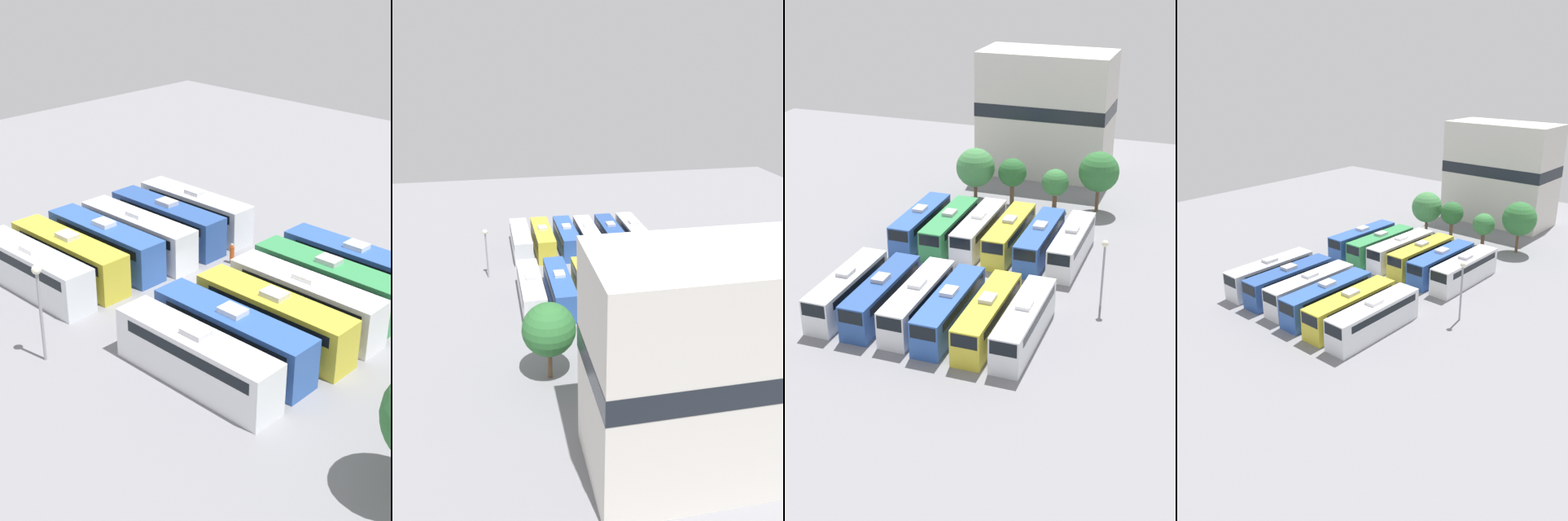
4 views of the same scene
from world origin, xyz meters
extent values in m
plane|color=gray|center=(0.00, 0.00, 0.00)|extent=(107.85, 107.85, 0.00)
cube|color=silver|center=(-8.40, -8.15, 1.67)|extent=(2.49, 11.27, 3.33)
cube|color=black|center=(-8.40, -7.87, 2.62)|extent=(2.53, 9.58, 0.73)
cube|color=black|center=(-8.40, -13.78, 2.60)|extent=(2.19, 0.08, 1.17)
cube|color=#B2B2B7|center=(-8.40, -8.15, 3.51)|extent=(1.20, 1.60, 0.35)
cube|color=#284C93|center=(-4.95, -8.11, 1.67)|extent=(2.49, 11.27, 3.33)
cube|color=black|center=(-4.95, -7.83, 2.62)|extent=(2.53, 9.58, 0.73)
cube|color=black|center=(-4.95, -13.74, 2.60)|extent=(2.19, 0.08, 1.17)
cube|color=#B2B2B7|center=(-4.95, -8.11, 3.51)|extent=(1.20, 1.60, 0.35)
cube|color=silver|center=(-1.53, -7.99, 1.67)|extent=(2.49, 11.27, 3.33)
cube|color=black|center=(-1.53, -7.71, 2.62)|extent=(2.53, 9.58, 0.73)
cube|color=black|center=(-1.53, -13.61, 2.60)|extent=(2.19, 0.08, 1.17)
cube|color=silver|center=(-1.53, -7.99, 3.51)|extent=(1.20, 1.60, 0.35)
cube|color=#2D56A8|center=(1.58, -8.37, 1.67)|extent=(2.49, 11.27, 3.33)
cube|color=black|center=(1.58, -8.09, 2.62)|extent=(2.53, 9.58, 0.73)
cube|color=black|center=(1.58, -14.00, 2.60)|extent=(2.19, 0.08, 1.17)
cube|color=silver|center=(1.58, -8.37, 3.51)|extent=(1.20, 1.60, 0.35)
cube|color=gold|center=(5.06, -8.44, 1.67)|extent=(2.49, 11.27, 3.33)
cube|color=black|center=(5.06, -8.16, 2.62)|extent=(2.53, 9.58, 0.73)
cube|color=black|center=(5.06, -14.07, 2.60)|extent=(2.19, 0.08, 1.17)
cube|color=#B2B2B7|center=(5.06, -8.44, 3.51)|extent=(1.20, 1.60, 0.35)
cube|color=silver|center=(8.22, -8.43, 1.67)|extent=(2.49, 11.27, 3.33)
cube|color=black|center=(8.22, -8.15, 2.62)|extent=(2.53, 9.58, 0.73)
cube|color=black|center=(8.22, -14.06, 2.60)|extent=(2.19, 0.08, 1.17)
cube|color=white|center=(8.22, -8.43, 3.51)|extent=(1.20, 1.60, 0.35)
cube|color=#2D56A8|center=(-8.39, 8.11, 1.67)|extent=(2.49, 11.27, 3.33)
cube|color=black|center=(-8.39, 8.39, 2.62)|extent=(2.53, 9.58, 0.73)
cube|color=black|center=(-8.39, 2.49, 2.60)|extent=(2.19, 0.08, 1.17)
cube|color=silver|center=(-8.39, 8.11, 3.51)|extent=(1.20, 1.60, 0.35)
cube|color=#338C4C|center=(-4.96, 8.08, 1.67)|extent=(2.49, 11.27, 3.33)
cube|color=black|center=(-4.96, 8.36, 2.62)|extent=(2.53, 9.58, 0.73)
cube|color=black|center=(-4.96, 2.46, 2.60)|extent=(2.19, 0.08, 1.17)
cube|color=#B2B2B7|center=(-4.96, 8.08, 3.51)|extent=(1.20, 1.60, 0.35)
cube|color=white|center=(-1.78, 8.49, 1.67)|extent=(2.49, 11.27, 3.33)
cube|color=black|center=(-1.78, 8.77, 2.62)|extent=(2.53, 9.58, 0.73)
cube|color=black|center=(-1.78, 2.86, 2.60)|extent=(2.19, 0.08, 1.17)
cube|color=white|center=(-1.78, 8.49, 3.51)|extent=(1.20, 1.60, 0.35)
cube|color=gold|center=(1.62, 8.48, 1.67)|extent=(2.49, 11.27, 3.33)
cube|color=black|center=(1.62, 8.76, 2.62)|extent=(2.53, 9.58, 0.73)
cube|color=black|center=(1.62, 2.85, 2.60)|extent=(2.19, 0.08, 1.17)
cube|color=#B2B2B7|center=(1.62, 8.48, 3.51)|extent=(1.20, 1.60, 0.35)
cube|color=#2D56A8|center=(5.05, 8.00, 1.67)|extent=(2.49, 11.27, 3.33)
cube|color=black|center=(5.05, 8.28, 2.62)|extent=(2.53, 9.58, 0.73)
cube|color=black|center=(5.05, 2.37, 2.60)|extent=(2.19, 0.08, 1.17)
cube|color=silver|center=(5.05, 8.00, 3.51)|extent=(1.20, 1.60, 0.35)
cube|color=silver|center=(8.37, 8.10, 1.67)|extent=(2.49, 11.27, 3.33)
cube|color=black|center=(8.37, 8.38, 2.62)|extent=(2.53, 9.58, 0.73)
cube|color=black|center=(8.37, 2.47, 2.60)|extent=(2.19, 0.08, 1.17)
cube|color=#B2B2B7|center=(8.37, 8.10, 3.51)|extent=(1.20, 1.60, 0.35)
cylinder|color=#CC4C19|center=(-5.45, -1.25, 0.74)|extent=(0.36, 0.36, 1.48)
sphere|color=tan|center=(-5.45, -1.25, 1.60)|extent=(0.24, 0.24, 0.24)
cylinder|color=gray|center=(13.10, -0.38, 3.04)|extent=(0.20, 0.20, 6.08)
sphere|color=#EAE5C6|center=(13.10, -0.38, 6.26)|extent=(0.60, 0.60, 0.60)
cylinder|color=brown|center=(-6.86, 21.40, 1.23)|extent=(0.44, 0.44, 2.46)
sphere|color=#428447|center=(-6.86, 21.40, 4.13)|extent=(4.77, 4.77, 4.77)
cylinder|color=brown|center=(-2.05, 21.11, 1.47)|extent=(0.52, 0.52, 2.94)
sphere|color=#28602D|center=(-2.05, 21.11, 4.14)|extent=(3.43, 3.43, 3.43)
cylinder|color=brown|center=(3.18, 21.51, 1.12)|extent=(0.54, 0.54, 2.25)
sphere|color=#387A3D|center=(3.18, 21.51, 3.37)|extent=(3.20, 3.20, 3.20)
cylinder|color=brown|center=(8.10, 22.49, 1.64)|extent=(0.41, 0.41, 3.28)
sphere|color=#2D6B33|center=(8.10, 22.49, 4.94)|extent=(4.75, 4.75, 4.75)
cube|color=beige|center=(-1.63, 34.62, 8.15)|extent=(17.25, 8.60, 16.29)
cube|color=black|center=(-1.63, 34.62, 8.96)|extent=(17.31, 8.66, 1.80)
camera|label=1|loc=(34.10, 32.91, 25.02)|focal=50.00mm
camera|label=2|loc=(12.36, 60.49, 27.49)|focal=35.00mm
camera|label=3|loc=(22.14, -58.22, 32.33)|focal=50.00mm
camera|label=4|loc=(37.56, -41.98, 25.24)|focal=35.00mm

